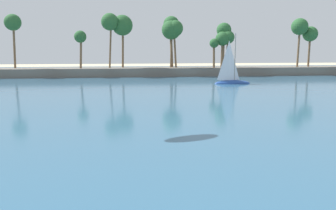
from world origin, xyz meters
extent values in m
cube|color=#33607F|center=(0.00, 60.02, 0.03)|extent=(220.00, 103.23, 0.06)
cube|color=slate|center=(0.00, 71.64, 0.90)|extent=(89.97, 6.00, 1.80)
cylinder|color=brown|center=(15.37, 70.24, 4.33)|extent=(0.50, 0.74, 5.07)
sphere|color=#285B2D|center=(15.37, 70.24, 6.85)|extent=(1.93, 1.93, 1.93)
cylinder|color=brown|center=(37.13, 71.58, 5.35)|extent=(0.52, 0.67, 7.11)
sphere|color=#285B2D|center=(37.13, 71.58, 8.89)|extent=(3.27, 3.27, 3.27)
cylinder|color=brown|center=(-11.92, 70.61, 4.95)|extent=(0.74, 0.55, 6.33)
sphere|color=#285B2D|center=(-11.92, 70.61, 8.11)|extent=(2.44, 2.44, 2.44)
cylinder|color=brown|center=(6.60, 72.04, 5.72)|extent=(0.66, 0.85, 7.85)
sphere|color=#285B2D|center=(6.60, 72.04, 9.63)|extent=(4.05, 4.05, 4.05)
cylinder|color=brown|center=(17.81, 71.69, 5.71)|extent=(0.46, 0.58, 7.83)
sphere|color=#285B2D|center=(17.81, 71.69, 9.62)|extent=(3.10, 3.10, 3.10)
cylinder|color=brown|center=(17.21, 70.47, 4.80)|extent=(0.77, 0.81, 6.03)
sphere|color=#285B2D|center=(17.21, 70.47, 7.79)|extent=(2.96, 2.96, 2.96)
cylinder|color=brown|center=(-3.54, 73.18, 6.17)|extent=(0.63, 0.67, 8.76)
sphere|color=#285B2D|center=(-3.54, 73.18, 10.55)|extent=(4.28, 4.28, 4.28)
cylinder|color=brown|center=(-6.07, 71.78, 6.47)|extent=(0.89, 0.46, 9.35)
sphere|color=#285B2D|center=(-6.07, 71.78, 11.14)|extent=(3.52, 3.52, 3.52)
cylinder|color=brown|center=(6.69, 72.82, 6.32)|extent=(0.90, 0.58, 9.06)
sphere|color=#285B2D|center=(6.69, 72.82, 10.84)|extent=(3.35, 3.35, 3.35)
cylinder|color=brown|center=(-25.21, 72.50, 6.36)|extent=(0.78, 0.77, 9.14)
sphere|color=#285B2D|center=(-25.21, 72.50, 10.92)|extent=(3.29, 3.29, 3.29)
cylinder|color=brown|center=(7.32, 71.59, 5.85)|extent=(0.83, 0.75, 8.11)
sphere|color=#285B2D|center=(7.32, 71.59, 9.89)|extent=(3.39, 3.39, 3.39)
cylinder|color=brown|center=(34.21, 70.80, 6.10)|extent=(0.77, 0.85, 8.61)
sphere|color=#285B2D|center=(34.21, 70.80, 10.39)|extent=(3.57, 3.57, 3.57)
cylinder|color=brown|center=(18.36, 70.67, 4.95)|extent=(0.81, 0.72, 6.33)
sphere|color=#285B2D|center=(18.36, 70.67, 8.10)|extent=(2.85, 2.85, 2.85)
ellipsoid|color=#234793|center=(14.45, 53.82, 0.06)|extent=(6.10, 1.96, 1.21)
cylinder|color=gray|center=(14.75, 53.82, 4.45)|extent=(0.18, 0.18, 7.57)
pyramid|color=silver|center=(13.72, 53.80, 3.88)|extent=(2.73, 0.25, 6.44)
camera|label=1|loc=(-3.08, -2.75, 5.96)|focal=37.82mm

